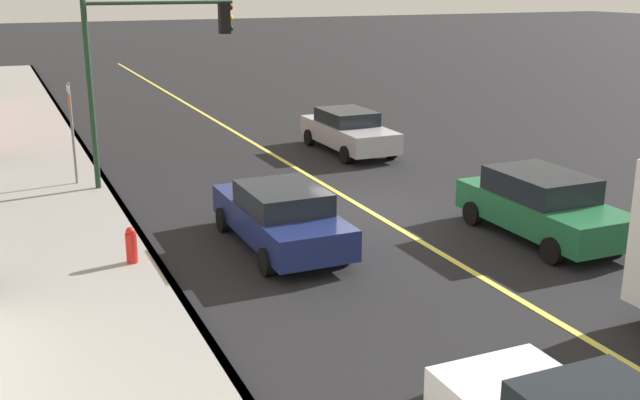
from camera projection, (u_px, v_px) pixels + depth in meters
ground at (369, 211)px, 20.16m from camera, size 200.00×200.00×0.00m
sidewalk_slab at (68, 248)px, 17.18m from camera, size 80.00×3.50×0.15m
curb_edge at (142, 238)px, 17.83m from camera, size 80.00×0.16×0.15m
lane_stripe_center at (369, 211)px, 20.16m from camera, size 80.00×0.16×0.01m
car_green at (542, 205)px, 17.89m from camera, size 4.51×2.04×1.57m
car_silver at (348, 131)px, 26.89m from camera, size 4.76×1.93×1.48m
car_navy at (281, 215)px, 17.26m from camera, size 4.74×2.00×1.47m
traffic_light_mast at (147, 55)px, 21.44m from camera, size 0.28×4.29×5.60m
street_sign_post at (72, 127)px, 21.89m from camera, size 0.60×0.08×3.11m
fire_hydrant at (132, 248)px, 16.00m from camera, size 0.24×0.24×0.94m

